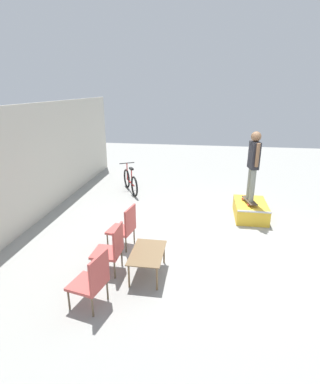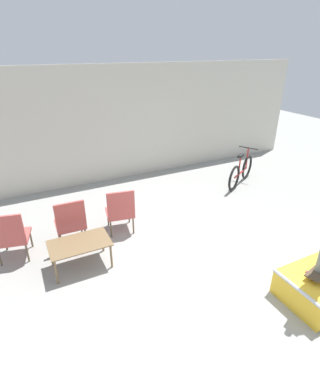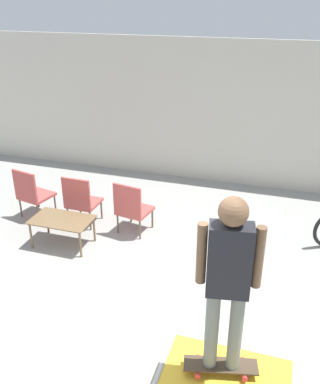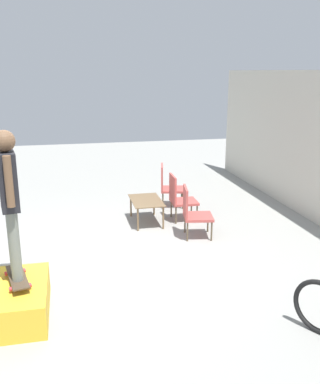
{
  "view_description": "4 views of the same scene",
  "coord_description": "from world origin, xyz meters",
  "px_view_note": "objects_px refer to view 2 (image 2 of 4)",
  "views": [
    {
      "loc": [
        -6.49,
        0.34,
        3.36
      ],
      "look_at": [
        -0.23,
        1.3,
        1.14
      ],
      "focal_mm": 28.0,
      "sensor_mm": 36.0,
      "label": 1
    },
    {
      "loc": [
        -2.31,
        -2.88,
        3.36
      ],
      "look_at": [
        -0.19,
        1.41,
        1.02
      ],
      "focal_mm": 28.0,
      "sensor_mm": 36.0,
      "label": 2
    },
    {
      "loc": [
        1.63,
        -3.99,
        3.83
      ],
      "look_at": [
        -0.07,
        1.4,
        1.15
      ],
      "focal_mm": 40.0,
      "sensor_mm": 36.0,
      "label": 3
    },
    {
      "loc": [
        6.38,
        -0.21,
        2.97
      ],
      "look_at": [
        -0.05,
        1.22,
        1.11
      ],
      "focal_mm": 40.0,
      "sensor_mm": 36.0,
      "label": 4
    }
  ],
  "objects_px": {
    "bicycle": "(241,172)",
    "patio_chair_left": "(11,235)",
    "patio_chair_right": "(120,210)",
    "patio_chair_center": "(70,221)",
    "coffee_table": "(80,245)"
  },
  "relations": [
    {
      "from": "bicycle",
      "to": "patio_chair_left",
      "type": "bearing_deg",
      "value": 158.49
    },
    {
      "from": "bicycle",
      "to": "patio_chair_right",
      "type": "bearing_deg",
      "value": 162.69
    },
    {
      "from": "patio_chair_right",
      "to": "bicycle",
      "type": "relative_size",
      "value": 0.66
    },
    {
      "from": "patio_chair_center",
      "to": "bicycle",
      "type": "height_order",
      "value": "patio_chair_center"
    },
    {
      "from": "coffee_table",
      "to": "patio_chair_left",
      "type": "distance_m",
      "value": 1.21
    },
    {
      "from": "coffee_table",
      "to": "patio_chair_right",
      "type": "height_order",
      "value": "patio_chair_right"
    },
    {
      "from": "patio_chair_center",
      "to": "patio_chair_left",
      "type": "bearing_deg",
      "value": 1.46
    },
    {
      "from": "patio_chair_center",
      "to": "bicycle",
      "type": "relative_size",
      "value": 0.66
    },
    {
      "from": "bicycle",
      "to": "coffee_table",
      "type": "bearing_deg",
      "value": 168.27
    },
    {
      "from": "coffee_table",
      "to": "patio_chair_left",
      "type": "bearing_deg",
      "value": 145.13
    },
    {
      "from": "patio_chair_left",
      "to": "coffee_table",
      "type": "bearing_deg",
      "value": 157.74
    },
    {
      "from": "patio_chair_left",
      "to": "patio_chair_center",
      "type": "distance_m",
      "value": 0.99
    },
    {
      "from": "patio_chair_left",
      "to": "patio_chair_center",
      "type": "height_order",
      "value": "same"
    },
    {
      "from": "patio_chair_right",
      "to": "patio_chair_left",
      "type": "bearing_deg",
      "value": 9.9
    },
    {
      "from": "coffee_table",
      "to": "patio_chair_right",
      "type": "distance_m",
      "value": 1.18
    }
  ]
}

